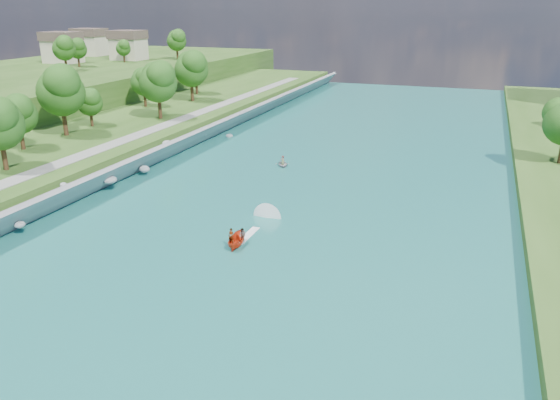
% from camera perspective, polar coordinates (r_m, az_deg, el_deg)
% --- Properties ---
extents(ground, '(260.00, 260.00, 0.00)m').
position_cam_1_polar(ground, '(50.43, -7.90, -9.33)').
color(ground, '#2D5119').
rests_on(ground, ground).
extents(river_water, '(55.00, 240.00, 0.10)m').
position_cam_1_polar(river_water, '(66.96, 0.07, -1.54)').
color(river_water, '#19615E').
rests_on(river_water, ground).
extents(ridge_west, '(60.00, 120.00, 9.00)m').
position_cam_1_polar(ridge_west, '(170.47, -17.95, 12.10)').
color(ridge_west, '#2D5119').
rests_on(ridge_west, ground).
extents(riprap_bank, '(5.27, 236.00, 4.48)m').
position_cam_1_polar(riprap_bank, '(77.73, -18.46, 1.83)').
color(riprap_bank, slate).
rests_on(riprap_bank, ground).
extents(riverside_path, '(3.00, 200.00, 0.10)m').
position_cam_1_polar(riverside_path, '(82.35, -21.72, 3.68)').
color(riverside_path, gray).
rests_on(riverside_path, berm_west).
extents(ridge_houses, '(29.50, 29.50, 8.40)m').
position_cam_1_polar(ridge_houses, '(177.39, -18.88, 15.14)').
color(ridge_houses, beige).
rests_on(ridge_houses, ridge_west).
extents(trees_ridge, '(19.27, 41.05, 10.16)m').
position_cam_1_polar(trees_ridge, '(159.19, -16.68, 15.09)').
color(trees_ridge, '#1D5316').
rests_on(trees_ridge, ridge_west).
extents(motorboat, '(3.60, 18.69, 2.13)m').
position_cam_1_polar(motorboat, '(59.85, -3.79, -3.59)').
color(motorboat, red).
rests_on(motorboat, river_water).
extents(raft, '(3.31, 3.74, 1.66)m').
position_cam_1_polar(raft, '(87.13, 0.28, 3.82)').
color(raft, gray).
rests_on(raft, river_water).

